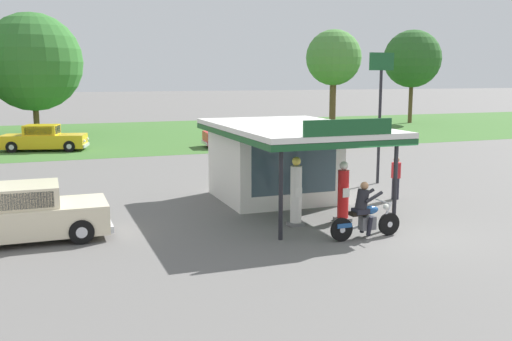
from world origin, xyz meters
The scene contains 16 objects.
ground_plane centered at (0.00, 0.00, 0.00)m, with size 300.00×300.00×0.00m, color slate.
grass_verge_strip centered at (0.00, 30.00, 0.00)m, with size 120.00×24.00×0.01m, color #3D6B2D.
service_station_kiosk centered at (-1.58, 5.08, 1.63)m, with size 4.49×7.50×3.25m.
gas_pump_nearside centered at (-2.37, 1.75, 0.95)m, with size 0.44×0.44×2.06m.
gas_pump_offside centered at (-0.79, 1.75, 0.84)m, with size 0.44×0.44×1.85m.
motorcycle_with_rider centered at (-1.17, -0.15, 0.65)m, with size 2.17×0.70×1.58m.
featured_classic_sedan centered at (-10.03, 2.89, 0.69)m, with size 4.92×2.00×1.53m.
parked_car_back_row_left centered at (8.98, 19.59, 0.68)m, with size 5.40×2.21×1.48m.
parked_car_back_row_centre_left centered at (-9.31, 22.68, 0.69)m, with size 5.19×2.87×1.53m.
parked_car_back_row_far_right centered at (2.30, 20.62, 0.70)m, with size 4.94×2.28×1.52m.
bystander_chatting_near_pumps centered at (1.27, 10.66, 0.86)m, with size 0.35×0.35×1.62m.
bystander_standing_back_lot centered at (2.50, 3.85, 0.81)m, with size 0.34×0.34×1.55m.
tree_oak_distant_spare centered at (23.30, 32.26, 5.86)m, with size 5.31×5.31×8.60m.
tree_oak_left centered at (-9.86, 32.39, 5.28)m, with size 7.15×7.15×8.96m.
tree_oak_far_right centered at (13.24, 29.04, 5.82)m, with size 4.53×4.53×8.13m.
roadside_pole_sign centered at (3.61, 6.78, 3.59)m, with size 1.10×0.12×5.32m.
Camera 1 is at (-9.22, -13.34, 4.41)m, focal length 40.16 mm.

